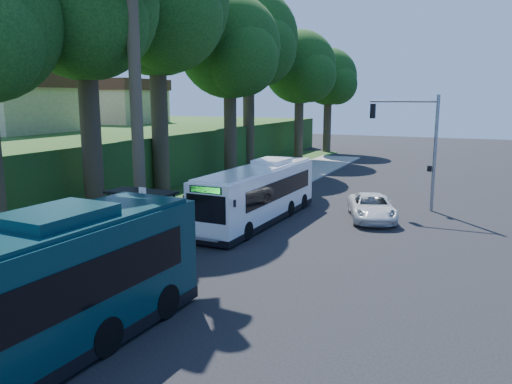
% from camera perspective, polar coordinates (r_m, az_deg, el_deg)
% --- Properties ---
extents(ground, '(140.00, 140.00, 0.00)m').
position_cam_1_polar(ground, '(23.72, 5.53, -6.03)').
color(ground, black).
rests_on(ground, ground).
extents(sidewalk, '(4.50, 70.00, 0.12)m').
position_cam_1_polar(sidewalk, '(26.82, -9.45, -4.01)').
color(sidewalk, gray).
rests_on(sidewalk, ground).
extents(red_curb, '(0.25, 30.00, 0.13)m').
position_cam_1_polar(red_curb, '(22.40, -10.17, -7.00)').
color(red_curb, maroon).
rests_on(red_curb, ground).
extents(grass_verge, '(8.00, 70.00, 0.06)m').
position_cam_1_polar(grass_verge, '(34.03, -12.84, -1.04)').
color(grass_verge, '#234719').
rests_on(grass_verge, ground).
extents(bus_shelter, '(3.20, 1.51, 2.55)m').
position_cam_1_polar(bus_shelter, '(24.14, -13.22, -1.55)').
color(bus_shelter, black).
rests_on(bus_shelter, ground).
extents(stop_sign_pole, '(0.35, 0.06, 3.17)m').
position_cam_1_polar(stop_sign_pole, '(21.31, -12.74, -2.39)').
color(stop_sign_pole, gray).
rests_on(stop_sign_pole, ground).
extents(traffic_signal_pole, '(4.10, 0.30, 7.00)m').
position_cam_1_polar(traffic_signal_pole, '(31.84, 18.03, 5.90)').
color(traffic_signal_pole, gray).
rests_on(traffic_signal_pole, ground).
extents(hillside_backdrop, '(24.00, 60.00, 8.80)m').
position_cam_1_polar(hillside_backdrop, '(49.82, -18.31, 5.16)').
color(hillside_backdrop, '#234719').
rests_on(hillside_backdrop, ground).
extents(tree_0, '(8.40, 8.00, 15.70)m').
position_cam_1_polar(tree_0, '(29.42, -18.98, 18.75)').
color(tree_0, '#382B1E').
rests_on(tree_0, ground).
extents(tree_1, '(10.50, 10.00, 18.26)m').
position_cam_1_polar(tree_1, '(36.45, -11.25, 19.88)').
color(tree_1, '#382B1E').
rests_on(tree_1, ground).
extents(tree_2, '(8.82, 8.40, 15.12)m').
position_cam_1_polar(tree_2, '(42.26, -2.92, 15.69)').
color(tree_2, '#382B1E').
rests_on(tree_2, ground).
extents(tree_3, '(10.08, 9.60, 17.28)m').
position_cam_1_polar(tree_3, '(50.43, -0.74, 16.62)').
color(tree_3, '#382B1E').
rests_on(tree_3, ground).
extents(tree_4, '(8.40, 8.00, 14.14)m').
position_cam_1_polar(tree_4, '(56.74, 5.10, 13.65)').
color(tree_4, '#382B1E').
rests_on(tree_4, ground).
extents(tree_5, '(7.35, 7.00, 12.86)m').
position_cam_1_polar(tree_5, '(64.04, 8.34, 12.56)').
color(tree_5, '#382B1E').
rests_on(tree_5, ground).
extents(white_bus, '(2.70, 11.21, 3.32)m').
position_cam_1_polar(white_bus, '(27.71, 0.35, -0.08)').
color(white_bus, white).
rests_on(white_bus, ground).
extents(pickup, '(3.84, 5.59, 1.42)m').
position_cam_1_polar(pickup, '(29.03, 13.10, -1.70)').
color(pickup, silver).
rests_on(pickup, ground).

